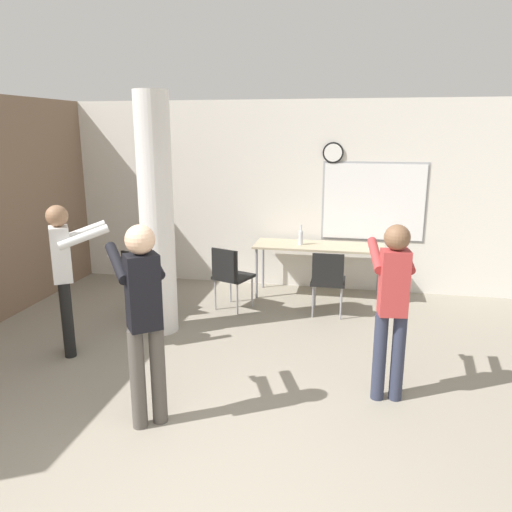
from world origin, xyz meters
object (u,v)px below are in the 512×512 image
(chair_near_pillar, at_px, (142,277))
(person_playing_front, at_px, (143,310))
(person_watching_back, at_px, (65,269))
(person_playing_side, at_px, (392,299))
(chair_table_right, at_px, (328,278))
(folding_table, at_px, (319,249))
(bottle_on_table, at_px, (301,237))
(chair_table_left, at_px, (231,274))

(chair_near_pillar, distance_m, person_playing_front, 2.63)
(person_playing_front, relative_size, person_watching_back, 1.03)
(person_playing_side, xyz_separation_m, person_playing_front, (-1.96, -0.81, 0.04))
(chair_table_right, distance_m, person_playing_front, 3.10)
(folding_table, xyz_separation_m, person_playing_front, (-1.12, -3.53, 0.28))
(person_playing_front, bearing_deg, folding_table, 72.46)
(bottle_on_table, distance_m, chair_table_right, 0.93)
(folding_table, height_order, person_playing_front, person_playing_front)
(folding_table, xyz_separation_m, person_watching_back, (-2.48, -2.45, 0.24))
(folding_table, relative_size, person_playing_side, 1.14)
(bottle_on_table, height_order, chair_table_right, bottle_on_table)
(person_playing_front, bearing_deg, chair_near_pillar, 114.82)
(chair_table_right, xyz_separation_m, person_playing_side, (0.66, -1.96, 0.44))
(folding_table, bearing_deg, person_playing_front, -107.54)
(bottle_on_table, relative_size, person_playing_front, 0.17)
(chair_near_pillar, relative_size, person_watching_back, 0.53)
(chair_table_right, relative_size, person_playing_side, 0.54)
(person_playing_front, bearing_deg, chair_table_right, 64.88)
(folding_table, bearing_deg, person_watching_back, -135.36)
(chair_near_pillar, xyz_separation_m, chair_table_left, (1.09, 0.39, 0.00))
(folding_table, distance_m, chair_table_right, 0.81)
(person_playing_side, bearing_deg, chair_table_left, 135.33)
(folding_table, bearing_deg, chair_table_left, -144.14)
(person_playing_side, xyz_separation_m, person_watching_back, (-3.32, 0.28, 0.01))
(bottle_on_table, height_order, person_playing_side, person_playing_side)
(chair_table_left, xyz_separation_m, person_playing_side, (1.95, -1.92, 0.44))
(chair_table_right, height_order, person_watching_back, person_watching_back)
(bottle_on_table, bearing_deg, chair_near_pillar, -149.07)
(person_watching_back, bearing_deg, person_playing_side, -4.76)
(folding_table, xyz_separation_m, chair_near_pillar, (-2.20, -1.19, -0.21))
(chair_near_pillar, xyz_separation_m, person_playing_side, (3.04, -1.53, 0.44))
(folding_table, distance_m, chair_table_left, 1.38)
(chair_near_pillar, xyz_separation_m, person_watching_back, (-0.28, -1.26, 0.45))
(chair_table_left, relative_size, person_playing_front, 0.52)
(bottle_on_table, relative_size, person_playing_side, 0.18)
(chair_table_right, relative_size, chair_near_pillar, 1.00)
(chair_table_left, xyz_separation_m, person_playing_front, (-0.01, -2.73, 0.48))
(bottle_on_table, bearing_deg, chair_table_right, -58.76)
(chair_table_right, bearing_deg, folding_table, 103.59)
(chair_near_pillar, bearing_deg, person_playing_side, -26.78)
(chair_near_pillar, bearing_deg, chair_table_left, 19.64)
(chair_table_right, distance_m, person_playing_side, 2.12)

